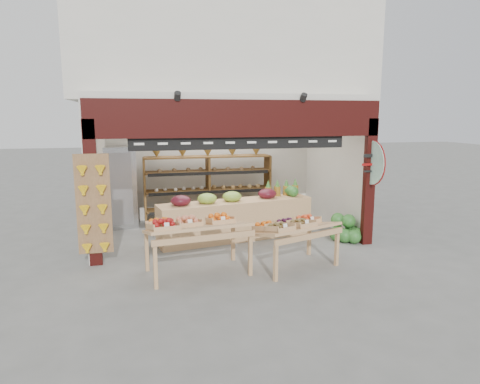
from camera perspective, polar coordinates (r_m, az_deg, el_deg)
name	(u,v)px	position (r m, az deg, el deg)	size (l,w,h in m)	color
ground	(230,239)	(9.58, -1.34, -6.24)	(60.00, 60.00, 0.00)	slate
shop_structure	(215,65)	(10.84, -3.35, 16.58)	(6.36, 5.12, 5.40)	beige
banana_board	(94,207)	(8.00, -18.93, -1.85)	(0.60, 0.15, 1.80)	#956C43
gift_sign	(372,163)	(9.20, 17.25, 3.74)	(0.04, 0.93, 0.92)	silver
back_shelving	(208,176)	(10.87, -4.28, 2.21)	(3.21, 0.53, 1.97)	brown
refrigerator	(119,187)	(10.84, -15.86, 0.65)	(0.77, 0.77, 1.97)	#B2B5B9
cardboard_stack	(174,223)	(10.07, -8.85, -4.13)	(1.03, 0.82, 0.66)	beige
mid_counter	(236,218)	(9.45, -0.58, -3.50)	(3.52, 1.26, 1.08)	tan
display_table_left	(190,226)	(7.39, -6.74, -4.56)	(1.84, 1.18, 1.09)	tan
display_table_right	(291,227)	(7.68, 6.81, -4.62)	(1.72, 1.30, 0.98)	tan
watermelon_pile	(347,231)	(9.70, 14.10, -5.03)	(0.80, 0.76, 0.58)	#1C531B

